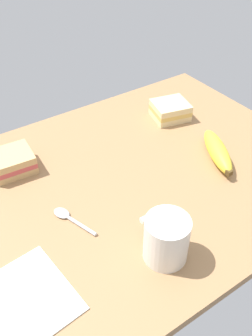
% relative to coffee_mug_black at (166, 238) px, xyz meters
% --- Properties ---
extents(tabletop, '(0.90, 0.64, 0.02)m').
position_rel_coffee_mug_black_xyz_m(tabletop, '(-0.06, -0.21, -0.06)').
color(tabletop, '#936D47').
rests_on(tabletop, ground).
extents(coffee_mug_black, '(0.08, 0.10, 0.09)m').
position_rel_coffee_mug_black_xyz_m(coffee_mug_black, '(0.00, 0.00, 0.00)').
color(coffee_mug_black, silver).
rests_on(coffee_mug_black, tabletop).
extents(sandwich_main, '(0.11, 0.10, 0.04)m').
position_rel_coffee_mug_black_xyz_m(sandwich_main, '(-0.30, -0.35, -0.02)').
color(sandwich_main, beige).
rests_on(sandwich_main, tabletop).
extents(sandwich_side, '(0.10, 0.09, 0.04)m').
position_rel_coffee_mug_black_xyz_m(sandwich_side, '(0.14, -0.37, -0.02)').
color(sandwich_side, tan).
rests_on(sandwich_side, tabletop).
extents(banana, '(0.11, 0.16, 0.04)m').
position_rel_coffee_mug_black_xyz_m(banana, '(-0.27, -0.15, -0.03)').
color(banana, yellow).
rests_on(banana, tabletop).
extents(spoon, '(0.05, 0.11, 0.01)m').
position_rel_coffee_mug_black_xyz_m(spoon, '(0.10, -0.17, -0.04)').
color(spoon, silver).
rests_on(spoon, tabletop).
extents(paper_napkin, '(0.17, 0.17, 0.00)m').
position_rel_coffee_mug_black_xyz_m(paper_napkin, '(0.25, -0.06, -0.04)').
color(paper_napkin, white).
rests_on(paper_napkin, tabletop).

